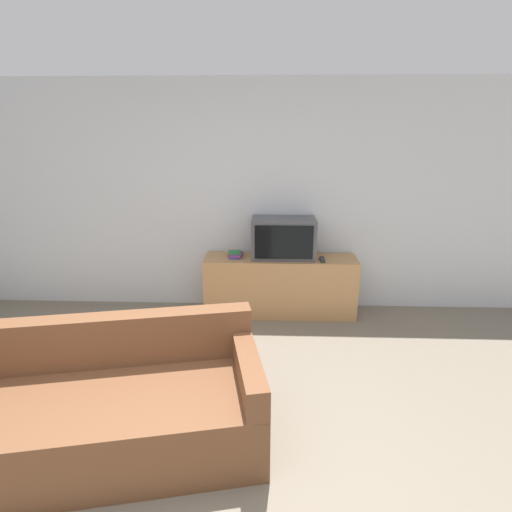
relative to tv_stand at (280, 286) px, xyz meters
The scene contains 6 objects.
wall_back 1.19m from the tv_stand, 157.62° to the left, with size 9.00×0.06×2.60m.
tv_stand is the anchor object (origin of this frame).
television 0.57m from the tv_stand, 41.88° to the left, with size 0.71×0.38×0.45m.
couch 2.48m from the tv_stand, 120.40° to the right, with size 2.29×1.29×0.82m.
book_stack 0.63m from the tv_stand, behind, with size 0.17×0.20×0.06m.
remote_on_stand 0.58m from the tv_stand, 10.23° to the right, with size 0.05×0.19×0.02m.
Camera 1 is at (0.53, -1.52, 2.05)m, focal length 28.00 mm.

